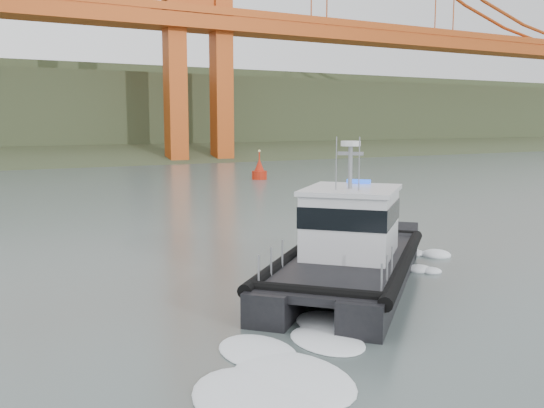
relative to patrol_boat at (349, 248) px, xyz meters
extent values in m
plane|color=#4E5C59|center=(1.70, -1.81, -1.50)|extent=(400.00, 400.00, 0.00)
cube|color=#334024|center=(1.70, 90.19, -1.50)|extent=(500.00, 44.72, 16.25)
cube|color=#334024|center=(1.70, 118.19, 4.50)|extent=(500.00, 70.00, 18.00)
cube|color=#334024|center=(1.70, 143.19, 9.50)|extent=(500.00, 60.00, 16.00)
cube|color=#AF4515|center=(1.70, 73.19, 20.50)|extent=(260.00, 6.00, 2.20)
cube|color=black|center=(-1.16, 0.98, -1.03)|extent=(10.01, 9.47, 1.34)
cube|color=black|center=(0.90, -1.23, -1.03)|extent=(10.01, 9.47, 1.34)
cube|color=black|center=(-0.54, -0.51, -0.49)|extent=(10.84, 10.53, 0.28)
cube|color=silver|center=(0.28, 0.26, 0.93)|extent=(5.24, 5.21, 2.58)
cube|color=black|center=(0.28, 0.26, 1.40)|extent=(5.34, 5.30, 0.84)
cube|color=silver|center=(0.28, 0.26, 2.31)|extent=(5.56, 5.53, 0.18)
cylinder|color=gray|center=(0.03, 0.03, 3.23)|extent=(0.18, 0.18, 2.02)
cylinder|color=white|center=(0.03, 0.03, 4.18)|extent=(0.78, 0.78, 0.20)
cylinder|color=red|center=(18.00, 41.64, -1.12)|extent=(1.72, 1.72, 1.14)
cone|color=red|center=(18.00, 41.64, 0.03)|extent=(1.34, 1.34, 1.72)
cylinder|color=red|center=(18.00, 41.64, 1.17)|extent=(0.15, 0.15, 0.95)
sphere|color=#E5D87F|center=(18.00, 41.64, 1.75)|extent=(0.29, 0.29, 0.29)
camera|label=1|loc=(-14.29, -19.34, 5.03)|focal=40.00mm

